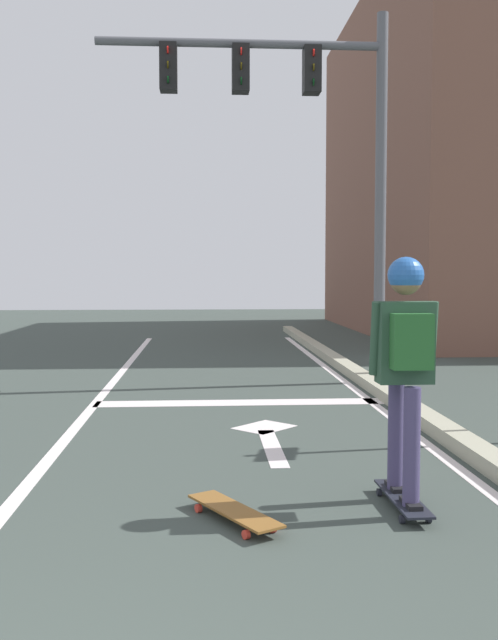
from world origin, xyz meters
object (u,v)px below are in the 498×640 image
Objects in this scene: skater at (406,347)px; traffic_signal_mast at (300,120)px; spare_skateboard at (234,511)px; skateboard at (403,499)px.

traffic_signal_mast is (0.03, 5.50, 2.65)m from skater.
skateboard is at bearing 9.21° from spare_skateboard.
traffic_signal_mast reaches higher than skater.
traffic_signal_mast reaches higher than spare_skateboard.
skater is 0.31× the size of traffic_signal_mast.
skater is (0.00, -0.02, 1.03)m from skateboard.
skater is 1.54m from spare_skateboard.
spare_skateboard is (-1.14, -0.17, -1.02)m from skater.
spare_skateboard reaches higher than skateboard.
traffic_signal_mast is (1.18, 5.67, 3.67)m from spare_skateboard.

